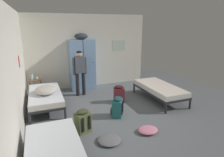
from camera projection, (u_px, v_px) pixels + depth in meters
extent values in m
plane|color=slate|center=(116.00, 115.00, 5.17)|extent=(8.90, 8.90, 0.00)
cube|color=silver|center=(88.00, 51.00, 7.32)|extent=(4.66, 0.06, 2.74)
cube|color=silver|center=(15.00, 73.00, 3.99)|extent=(0.06, 5.56, 2.74)
cube|color=#B7CCBC|center=(119.00, 45.00, 7.69)|extent=(0.55, 0.01, 0.40)
cube|color=red|center=(19.00, 62.00, 4.85)|extent=(0.01, 0.20, 0.28)
cube|color=#7A9ECC|center=(76.00, 65.00, 6.98)|extent=(0.44, 0.52, 1.85)
cylinder|color=black|center=(81.00, 63.00, 6.74)|extent=(0.02, 0.03, 0.02)
cube|color=#7A9ECC|center=(88.00, 64.00, 7.14)|extent=(0.44, 0.52, 1.85)
cylinder|color=black|center=(93.00, 62.00, 6.90)|extent=(0.02, 0.03, 0.02)
ellipsoid|color=#333842|center=(81.00, 36.00, 6.78)|extent=(0.48, 0.36, 0.22)
cylinder|color=brown|center=(30.00, 90.00, 6.30)|extent=(0.03, 0.03, 0.55)
cylinder|color=brown|center=(42.00, 89.00, 6.42)|extent=(0.03, 0.03, 0.55)
cylinder|color=brown|center=(31.00, 88.00, 6.54)|extent=(0.03, 0.03, 0.55)
cylinder|color=brown|center=(41.00, 87.00, 6.66)|extent=(0.03, 0.03, 0.55)
cube|color=brown|center=(36.00, 91.00, 6.50)|extent=(0.38, 0.30, 0.02)
cube|color=brown|center=(35.00, 80.00, 6.40)|extent=(0.38, 0.30, 0.02)
cylinder|color=#28282D|center=(30.00, 120.00, 4.60)|extent=(0.06, 0.06, 0.28)
cylinder|color=#28282D|center=(65.00, 114.00, 4.90)|extent=(0.06, 0.06, 0.28)
cylinder|color=#28282D|center=(31.00, 95.00, 6.25)|extent=(0.06, 0.06, 0.28)
cylinder|color=#28282D|center=(57.00, 92.00, 6.55)|extent=(0.06, 0.06, 0.28)
cube|color=#28282D|center=(46.00, 98.00, 5.53)|extent=(0.90, 1.90, 0.06)
cube|color=silver|center=(45.00, 95.00, 5.50)|extent=(0.87, 1.84, 0.14)
cube|color=silver|center=(45.00, 92.00, 5.48)|extent=(0.86, 1.82, 0.01)
cylinder|color=#28282D|center=(29.00, 141.00, 3.76)|extent=(0.06, 0.06, 0.28)
cylinder|color=#28282D|center=(72.00, 133.00, 4.05)|extent=(0.06, 0.06, 0.28)
cube|color=silver|center=(54.00, 152.00, 3.01)|extent=(0.87, 1.84, 0.14)
cube|color=silver|center=(54.00, 148.00, 2.99)|extent=(0.86, 1.82, 0.01)
cylinder|color=#28282D|center=(154.00, 86.00, 7.16)|extent=(0.06, 0.06, 0.28)
cylinder|color=#28282D|center=(134.00, 89.00, 6.86)|extent=(0.06, 0.06, 0.28)
cylinder|color=#28282D|center=(190.00, 104.00, 5.51)|extent=(0.06, 0.06, 0.28)
cylinder|color=#28282D|center=(166.00, 109.00, 5.21)|extent=(0.06, 0.06, 0.28)
cube|color=#28282D|center=(159.00, 91.00, 6.14)|extent=(0.90, 1.90, 0.06)
cube|color=silver|center=(159.00, 88.00, 6.11)|extent=(0.87, 1.84, 0.14)
cube|color=silver|center=(160.00, 86.00, 6.09)|extent=(0.86, 1.82, 0.01)
ellipsoid|color=#B7B2A8|center=(46.00, 90.00, 5.37)|extent=(0.58, 0.72, 0.21)
cylinder|color=black|center=(84.00, 84.00, 6.58)|extent=(0.12, 0.12, 0.80)
cylinder|color=black|center=(78.00, 84.00, 6.50)|extent=(0.12, 0.12, 0.80)
cube|color=#474C56|center=(80.00, 65.00, 6.36)|extent=(0.34, 0.21, 0.54)
cylinder|color=#474C56|center=(86.00, 65.00, 6.44)|extent=(0.08, 0.08, 0.56)
cylinder|color=#474C56|center=(74.00, 66.00, 6.29)|extent=(0.08, 0.08, 0.56)
sphere|color=#DBAD89|center=(79.00, 54.00, 6.26)|extent=(0.19, 0.19, 0.19)
ellipsoid|color=black|center=(79.00, 52.00, 6.24)|extent=(0.18, 0.18, 0.11)
cylinder|color=#B2DBEA|center=(32.00, 77.00, 6.36)|extent=(0.07, 0.07, 0.20)
cylinder|color=#2666B2|center=(32.00, 74.00, 6.33)|extent=(0.04, 0.04, 0.03)
cylinder|color=beige|center=(37.00, 78.00, 6.37)|extent=(0.06, 0.06, 0.12)
cylinder|color=black|center=(37.00, 76.00, 6.35)|extent=(0.03, 0.03, 0.03)
cube|color=maroon|center=(119.00, 95.00, 5.98)|extent=(0.37, 0.32, 0.46)
ellipsoid|color=#42191E|center=(120.00, 99.00, 5.86)|extent=(0.25, 0.14, 0.20)
ellipsoid|color=#42191E|center=(119.00, 87.00, 5.91)|extent=(0.34, 0.28, 0.10)
cube|color=black|center=(116.00, 93.00, 6.10)|extent=(0.05, 0.04, 0.32)
cube|color=black|center=(121.00, 93.00, 6.12)|extent=(0.05, 0.04, 0.32)
cube|color=#23666B|center=(117.00, 108.00, 5.03)|extent=(0.37, 0.40, 0.46)
ellipsoid|color=#193D42|center=(112.00, 111.00, 5.08)|extent=(0.19, 0.25, 0.20)
ellipsoid|color=#193D42|center=(117.00, 99.00, 4.96)|extent=(0.34, 0.36, 0.10)
cube|color=black|center=(123.00, 106.00, 5.09)|extent=(0.05, 0.06, 0.32)
cube|color=black|center=(122.00, 109.00, 4.92)|extent=(0.05, 0.06, 0.32)
cube|color=#566038|center=(83.00, 123.00, 4.30)|extent=(0.39, 0.34, 0.46)
ellipsoid|color=#383D23|center=(79.00, 123.00, 4.42)|extent=(0.25, 0.16, 0.20)
ellipsoid|color=#383D23|center=(82.00, 112.00, 4.22)|extent=(0.35, 0.31, 0.10)
cube|color=black|center=(90.00, 122.00, 4.25)|extent=(0.06, 0.04, 0.32)
cube|color=black|center=(83.00, 125.00, 4.14)|extent=(0.06, 0.04, 0.32)
ellipsoid|color=slate|center=(109.00, 140.00, 3.97)|extent=(0.49, 0.49, 0.08)
ellipsoid|color=pink|center=(148.00, 130.00, 4.32)|extent=(0.46, 0.39, 0.11)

